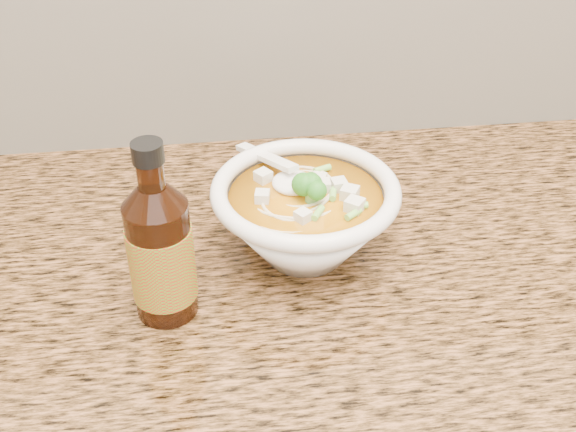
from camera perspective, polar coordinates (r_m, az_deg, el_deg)
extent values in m
cube|color=brown|center=(0.88, 8.89, -4.42)|extent=(4.00, 0.68, 0.04)
cylinder|color=white|center=(0.86, 1.32, -2.66)|extent=(0.09, 0.09, 0.01)
torus|color=white|center=(0.81, 1.41, 2.01)|extent=(0.22, 0.22, 0.02)
torus|color=beige|center=(0.81, 2.55, 1.16)|extent=(0.15, 0.15, 0.00)
torus|color=beige|center=(0.81, 0.57, 1.34)|extent=(0.06, 0.06, 0.00)
torus|color=beige|center=(0.81, 2.05, 0.94)|extent=(0.13, 0.13, 0.00)
torus|color=beige|center=(0.82, 0.77, 1.29)|extent=(0.11, 0.11, 0.00)
torus|color=beige|center=(0.82, 1.57, 1.15)|extent=(0.15, 0.15, 0.00)
torus|color=beige|center=(0.81, 1.82, 0.86)|extent=(0.11, 0.11, 0.00)
cube|color=silver|center=(0.82, 2.67, 2.07)|extent=(0.02, 0.02, 0.02)
cube|color=silver|center=(0.85, -0.61, 3.55)|extent=(0.02, 0.02, 0.02)
cube|color=silver|center=(0.79, 1.83, 0.82)|extent=(0.02, 0.02, 0.01)
cube|color=silver|center=(0.79, 3.74, 0.87)|extent=(0.02, 0.02, 0.02)
cube|color=silver|center=(0.84, 1.05, 2.96)|extent=(0.02, 0.02, 0.02)
cube|color=silver|center=(0.83, 1.78, 2.89)|extent=(0.02, 0.02, 0.02)
cube|color=silver|center=(0.81, 2.62, 1.78)|extent=(0.02, 0.02, 0.02)
cube|color=silver|center=(0.81, 3.85, 1.52)|extent=(0.02, 0.02, 0.02)
ellipsoid|color=#196014|center=(0.79, 1.93, 2.40)|extent=(0.04, 0.04, 0.04)
cylinder|color=#84D752|center=(0.85, 2.72, 3.42)|extent=(0.01, 0.02, 0.01)
cylinder|color=#84D752|center=(0.78, -2.13, 0.39)|extent=(0.01, 0.02, 0.01)
cylinder|color=#84D752|center=(0.79, 3.17, 0.67)|extent=(0.02, 0.02, 0.01)
cylinder|color=#84D752|center=(0.79, -2.84, 0.69)|extent=(0.01, 0.02, 0.01)
cylinder|color=#84D752|center=(0.85, 4.32, 3.36)|extent=(0.02, 0.02, 0.01)
ellipsoid|color=white|center=(0.83, 0.40, 2.66)|extent=(0.05, 0.05, 0.02)
cube|color=white|center=(0.86, -1.75, 4.68)|extent=(0.07, 0.11, 0.03)
cylinder|color=black|center=(0.75, -9.94, -3.43)|extent=(0.08, 0.08, 0.14)
cylinder|color=black|center=(0.69, -10.82, 3.27)|extent=(0.03, 0.03, 0.03)
cylinder|color=black|center=(0.68, -11.04, 4.97)|extent=(0.04, 0.04, 0.02)
cylinder|color=red|center=(0.76, -9.92, -3.59)|extent=(0.08, 0.08, 0.08)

